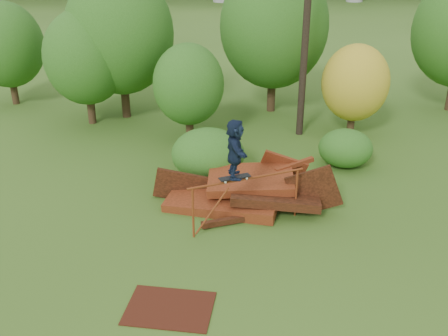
{
  "coord_description": "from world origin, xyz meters",
  "views": [
    {
      "loc": [
        -1.05,
        -10.49,
        7.24
      ],
      "look_at": [
        -0.8,
        2.0,
        1.6
      ],
      "focal_mm": 40.0,
      "sensor_mm": 36.0,
      "label": 1
    }
  ],
  "objects_px": {
    "scrap_pile": "(245,192)",
    "flat_plate": "(170,308)",
    "skater": "(235,149)",
    "utility_pole": "(307,18)"
  },
  "relations": [
    {
      "from": "skater",
      "to": "scrap_pile",
      "type": "bearing_deg",
      "value": -18.06
    },
    {
      "from": "skater",
      "to": "flat_plate",
      "type": "distance_m",
      "value": 4.36
    },
    {
      "from": "scrap_pile",
      "to": "flat_plate",
      "type": "bearing_deg",
      "value": -111.67
    },
    {
      "from": "scrap_pile",
      "to": "flat_plate",
      "type": "relative_size",
      "value": 3.06
    },
    {
      "from": "scrap_pile",
      "to": "flat_plate",
      "type": "height_order",
      "value": "scrap_pile"
    },
    {
      "from": "scrap_pile",
      "to": "skater",
      "type": "xyz_separation_m",
      "value": [
        -0.37,
        -1.47,
        2.0
      ]
    },
    {
      "from": "flat_plate",
      "to": "utility_pole",
      "type": "bearing_deg",
      "value": 67.26
    },
    {
      "from": "skater",
      "to": "utility_pole",
      "type": "relative_size",
      "value": 0.17
    },
    {
      "from": "scrap_pile",
      "to": "flat_plate",
      "type": "distance_m",
      "value": 5.17
    },
    {
      "from": "scrap_pile",
      "to": "utility_pole",
      "type": "relative_size",
      "value": 0.62
    }
  ]
}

